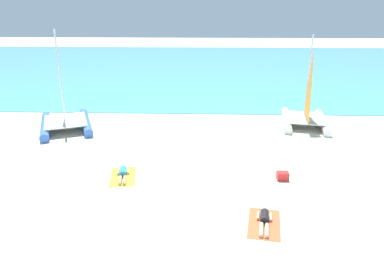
{
  "coord_description": "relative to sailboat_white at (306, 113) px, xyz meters",
  "views": [
    {
      "loc": [
        0.61,
        -11.95,
        7.22
      ],
      "look_at": [
        0.0,
        5.16,
        1.2
      ],
      "focal_mm": 33.03,
      "sensor_mm": 36.0,
      "label": 1
    }
  ],
  "objects": [
    {
      "name": "ocean_water",
      "position": [
        -6.95,
        22.12,
        -0.8
      ],
      "size": [
        120.0,
        40.0,
        0.05
      ],
      "primitive_type": "cube",
      "color": "#4C9EB7",
      "rests_on": "ground"
    },
    {
      "name": "sailboat_white",
      "position": [
        0.0,
        0.0,
        0.0
      ],
      "size": [
        3.36,
        4.62,
        5.52
      ],
      "rotation": [
        0.0,
        0.0,
        -0.17
      ],
      "color": "white",
      "rests_on": "ground"
    },
    {
      "name": "cooler_box",
      "position": [
        -2.9,
        -7.42,
        -0.64
      ],
      "size": [
        0.5,
        0.36,
        0.36
      ],
      "primitive_type": "cube",
      "color": "red",
      "rests_on": "ground"
    },
    {
      "name": "towel_right",
      "position": [
        -4.21,
        -10.74,
        -0.82
      ],
      "size": [
        1.41,
        2.06,
        0.01
      ],
      "primitive_type": "cube",
      "rotation": [
        0.0,
        0.0,
        -0.17
      ],
      "color": "#EA5933",
      "rests_on": "ground"
    },
    {
      "name": "towel_left",
      "position": [
        -9.9,
        -7.39,
        -0.82
      ],
      "size": [
        1.4,
        2.06,
        0.01
      ],
      "primitive_type": "cube",
      "rotation": [
        0.0,
        0.0,
        0.17
      ],
      "color": "yellow",
      "rests_on": "ground"
    },
    {
      "name": "ground_plane",
      "position": [
        -6.95,
        0.66,
        -0.82
      ],
      "size": [
        120.0,
        120.0,
        0.0
      ],
      "primitive_type": "plane",
      "color": "beige"
    },
    {
      "name": "sunbather_left",
      "position": [
        -9.91,
        -7.32,
        -0.69
      ],
      "size": [
        0.66,
        1.57,
        0.3
      ],
      "rotation": [
        0.0,
        0.0,
        0.17
      ],
      "color": "#268CCC",
      "rests_on": "towel_left"
    },
    {
      "name": "sunbather_right",
      "position": [
        -4.2,
        -10.67,
        -0.69
      ],
      "size": [
        0.67,
        1.57,
        0.3
      ],
      "rotation": [
        0.0,
        0.0,
        -0.17
      ],
      "color": "black",
      "rests_on": "towel_right"
    },
    {
      "name": "sailboat_blue",
      "position": [
        -14.77,
        -1.19,
        0.06
      ],
      "size": [
        4.36,
        5.26,
        5.89
      ],
      "rotation": [
        0.0,
        0.0,
        0.39
      ],
      "color": "blue",
      "rests_on": "ground"
    }
  ]
}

